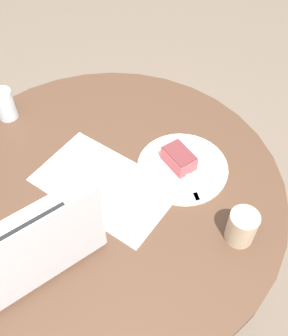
% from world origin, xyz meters
% --- Properties ---
extents(ground_plane, '(12.00, 12.00, 0.00)m').
position_xyz_m(ground_plane, '(0.00, 0.00, 0.00)').
color(ground_plane, '#6B5B4C').
extents(dining_table, '(1.00, 1.00, 0.78)m').
position_xyz_m(dining_table, '(0.00, 0.00, 0.62)').
color(dining_table, '#4C3323').
rests_on(dining_table, ground_plane).
extents(paper_document, '(0.39, 0.24, 0.00)m').
position_xyz_m(paper_document, '(-0.00, -0.00, 0.78)').
color(paper_document, white).
rests_on(paper_document, dining_table).
extents(plate, '(0.26, 0.26, 0.01)m').
position_xyz_m(plate, '(0.15, 0.17, 0.78)').
color(plate, silver).
rests_on(plate, dining_table).
extents(cake_slice, '(0.11, 0.09, 0.05)m').
position_xyz_m(cake_slice, '(0.14, 0.17, 0.81)').
color(cake_slice, '#B74C51').
rests_on(cake_slice, plate).
extents(fork, '(0.14, 0.13, 0.00)m').
position_xyz_m(fork, '(0.20, 0.13, 0.79)').
color(fork, silver).
rests_on(fork, plate).
extents(coffee_glass, '(0.07, 0.07, 0.09)m').
position_xyz_m(coffee_glass, '(0.38, 0.05, 0.82)').
color(coffee_glass, '#C6AD89').
rests_on(coffee_glass, dining_table).
extents(water_glass, '(0.06, 0.06, 0.10)m').
position_xyz_m(water_glass, '(-0.42, 0.05, 0.83)').
color(water_glass, silver).
rests_on(water_glass, dining_table).
extents(laptop, '(0.31, 0.36, 0.25)m').
position_xyz_m(laptop, '(-0.01, -0.26, 0.82)').
color(laptop, silver).
rests_on(laptop, dining_table).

